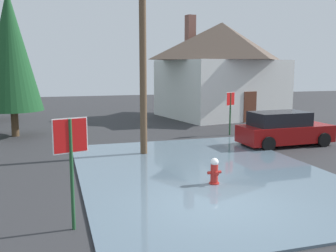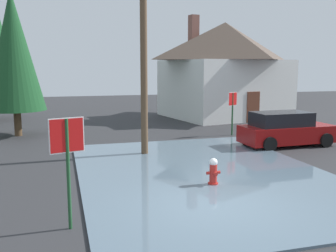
{
  "view_description": "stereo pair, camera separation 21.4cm",
  "coord_description": "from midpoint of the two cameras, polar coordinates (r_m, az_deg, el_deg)",
  "views": [
    {
      "loc": [
        -3.97,
        -8.63,
        3.57
      ],
      "look_at": [
        -0.16,
        4.14,
        1.52
      ],
      "focal_mm": 40.95,
      "sensor_mm": 36.0,
      "label": 1
    },
    {
      "loc": [
        -3.77,
        -8.69,
        3.57
      ],
      "look_at": [
        -0.16,
        4.14,
        1.52
      ],
      "focal_mm": 40.95,
      "sensor_mm": 36.0,
      "label": 2
    }
  ],
  "objects": [
    {
      "name": "ground_plane",
      "position": [
        10.16,
        7.98,
        -12.22
      ],
      "size": [
        80.0,
        80.0,
        0.1
      ],
      "primitive_type": "cube",
      "color": "#2D2D30"
    },
    {
      "name": "flood_puddle",
      "position": [
        13.11,
        5.63,
        -6.94
      ],
      "size": [
        8.18,
        11.39,
        0.06
      ],
      "primitive_type": "cube",
      "color": "slate",
      "rests_on": "ground"
    },
    {
      "name": "lane_stop_bar",
      "position": [
        9.39,
        15.99,
        -13.93
      ],
      "size": [
        3.02,
        0.32,
        0.01
      ],
      "primitive_type": "cube",
      "rotation": [
        0.0,
        0.0,
        -0.01
      ],
      "color": "silver",
      "rests_on": "ground"
    },
    {
      "name": "stop_sign_near",
      "position": [
        8.56,
        -14.06,
        -3.48
      ],
      "size": [
        0.75,
        0.22,
        2.5
      ],
      "color": "#1E4C28",
      "rests_on": "ground"
    },
    {
      "name": "fire_hydrant",
      "position": [
        11.74,
        7.28,
        -6.87
      ],
      "size": [
        0.43,
        0.37,
        0.87
      ],
      "color": "#AD231E",
      "rests_on": "ground"
    },
    {
      "name": "utility_pole",
      "position": [
        15.44,
        -3.23,
        10.88
      ],
      "size": [
        1.6,
        0.28,
        7.95
      ],
      "color": "brown",
      "rests_on": "ground"
    },
    {
      "name": "stop_sign_far",
      "position": [
        20.42,
        9.89,
        3.13
      ],
      "size": [
        0.63,
        0.35,
        2.27
      ],
      "color": "#1E4C28",
      "rests_on": "ground"
    },
    {
      "name": "house",
      "position": [
        28.12,
        8.61,
        8.48
      ],
      "size": [
        9.37,
        8.58,
        7.23
      ],
      "color": "silver",
      "rests_on": "ground"
    },
    {
      "name": "parked_car",
      "position": [
        18.29,
        17.4,
        -0.52
      ],
      "size": [
        4.35,
        2.05,
        1.56
      ],
      "color": "maroon",
      "rests_on": "ground"
    },
    {
      "name": "pine_tree_mid_left",
      "position": [
        21.29,
        -21.75,
        10.38
      ],
      "size": [
        2.99,
        2.99,
        7.48
      ],
      "color": "#4C3823",
      "rests_on": "ground"
    }
  ]
}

